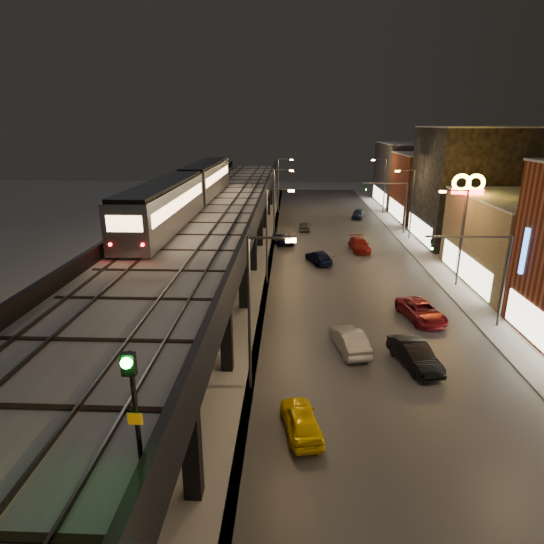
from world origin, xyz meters
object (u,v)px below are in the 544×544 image
object	(u,v)px
car_onc_white	(359,245)
rail_signal	(132,387)
car_taxi	(301,421)
car_far_white	(304,226)
car_mid_dark	(319,258)
car_onc_red	(358,214)
car_near_white	(349,341)
car_onc_dark	(421,312)
car_mid_silver	(283,239)
car_onc_silver	(415,356)
subway_train	(189,189)

from	to	relation	value
car_onc_white	rail_signal	bearing A→B (deg)	-108.69
car_taxi	car_far_white	distance (m)	44.27
car_mid_dark	car_onc_red	size ratio (longest dim) A/B	1.07
car_near_white	car_onc_red	xyz separation A→B (m)	(6.68, 44.65, -0.02)
car_near_white	car_onc_dark	distance (m)	8.07
car_taxi	car_onc_dark	world-z (taller)	car_onc_dark
car_mid_dark	car_onc_white	bearing A→B (deg)	-152.13
car_taxi	car_onc_dark	size ratio (longest dim) A/B	0.79
car_onc_dark	car_onc_red	bearing A→B (deg)	76.88
car_taxi	rail_signal	bearing A→B (deg)	56.23
rail_signal	car_onc_white	bearing A→B (deg)	74.92
rail_signal	car_near_white	xyz separation A→B (m)	(7.58, 18.53, -8.02)
rail_signal	car_mid_silver	xyz separation A→B (m)	(2.62, 46.88, -8.14)
car_onc_white	car_near_white	bearing A→B (deg)	-103.09
rail_signal	car_taxi	bearing A→B (deg)	67.02
car_mid_dark	car_onc_red	xyz separation A→B (m)	(7.57, 24.76, 0.06)
car_onc_dark	car_near_white	bearing A→B (deg)	-151.85
rail_signal	car_onc_red	world-z (taller)	rail_signal
car_onc_silver	car_onc_white	size ratio (longest dim) A/B	0.94
car_mid_dark	car_far_white	world-z (taller)	car_mid_dark
subway_train	car_mid_dark	distance (m)	15.48
subway_train	car_onc_silver	world-z (taller)	subway_train
car_near_white	car_onc_silver	world-z (taller)	car_onc_silver
car_far_white	car_onc_silver	xyz separation A→B (m)	(5.85, -37.59, 0.15)
car_mid_silver	car_mid_dark	distance (m)	9.39
car_onc_silver	car_taxi	bearing A→B (deg)	-151.65
car_onc_white	car_taxi	bearing A→B (deg)	-106.24
car_onc_white	subway_train	bearing A→B (deg)	-159.19
rail_signal	car_onc_red	size ratio (longest dim) A/B	0.71
subway_train	car_onc_red	world-z (taller)	subway_train
car_taxi	car_mid_dark	xyz separation A→B (m)	(2.47, 28.48, -0.02)
car_near_white	car_onc_white	bearing A→B (deg)	-111.02
car_mid_dark	car_far_white	size ratio (longest dim) A/B	1.25
car_taxi	car_far_white	xyz separation A→B (m)	(1.32, 44.25, -0.06)
car_mid_silver	car_onc_dark	world-z (taller)	car_onc_dark
car_mid_dark	car_far_white	xyz separation A→B (m)	(-1.16, 15.77, -0.04)
subway_train	car_onc_white	size ratio (longest dim) A/B	7.24
car_mid_silver	car_onc_silver	bearing A→B (deg)	90.90
car_far_white	car_onc_silver	distance (m)	38.04
car_near_white	car_onc_white	xyz separation A→B (m)	(4.21, 25.20, -0.02)
car_near_white	car_mid_silver	world-z (taller)	car_near_white
car_mid_dark	car_onc_silver	distance (m)	22.32
car_far_white	car_onc_dark	distance (m)	31.51
car_onc_dark	car_mid_dark	bearing A→B (deg)	103.28
rail_signal	car_onc_dark	distance (m)	28.60
subway_train	car_onc_red	size ratio (longest dim) A/B	8.48
car_taxi	car_mid_dark	size ratio (longest dim) A/B	0.88
car_mid_dark	car_far_white	bearing A→B (deg)	-104.10
car_onc_silver	car_onc_white	distance (m)	27.13
car_onc_dark	car_far_white	bearing A→B (deg)	92.72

